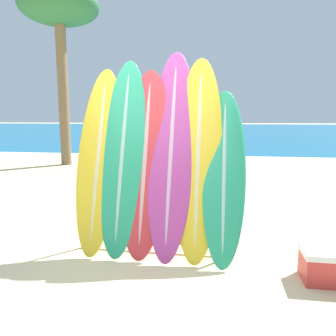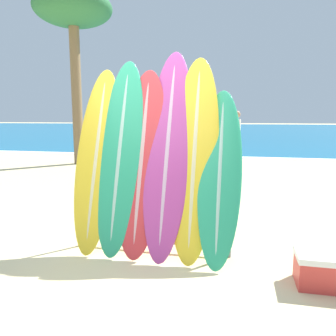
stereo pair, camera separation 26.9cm
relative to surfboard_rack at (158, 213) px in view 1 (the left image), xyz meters
The scene contains 14 objects.
ground_plane 0.65m from the surfboard_rack, 121.56° to the right, with size 160.00×160.00×0.00m, color beige.
ocean_water 38.92m from the surfboard_rack, 90.34° to the left, with size 120.00×60.00×0.01m.
surfboard_rack is the anchor object (origin of this frame).
surfboard_slot_0 0.98m from the surfboard_rack, behind, with size 0.53×0.86×2.24m.
surfboard_slot_1 0.83m from the surfboard_rack, behind, with size 0.55×0.91×2.34m.
surfboard_slot_2 0.66m from the surfboard_rack, 158.76° to the left, with size 0.59×0.86×2.22m.
surfboard_slot_3 0.78m from the surfboard_rack, 36.52° to the left, with size 0.56×1.07×2.46m.
surfboard_slot_4 0.85m from the surfboard_rack, 11.55° to the left, with size 0.56×0.95×2.36m.
surfboard_slot_5 0.92m from the surfboard_rack, ahead, with size 0.50×0.96×1.95m.
person_near_water 5.39m from the surfboard_rack, 101.45° to the left, with size 0.28×0.26×1.63m.
person_mid_beach 7.46m from the surfboard_rack, 102.69° to the left, with size 0.30×0.24×1.79m.
person_far_left 7.77m from the surfboard_rack, 83.51° to the left, with size 0.31×0.24×1.82m.
palm_tree 9.20m from the surfboard_rack, 123.51° to the left, with size 2.55×2.55×5.68m.
cooler_box 1.91m from the surfboard_rack, 14.53° to the right, with size 0.55×0.37×0.33m.
Camera 1 is at (0.94, -3.35, 1.62)m, focal length 35.00 mm.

